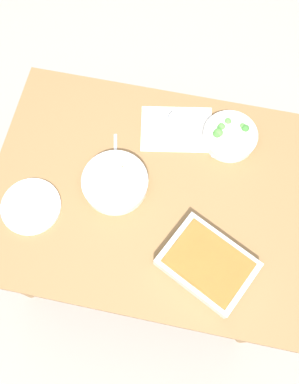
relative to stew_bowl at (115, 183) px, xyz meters
name	(u,v)px	position (x,y,z in m)	size (l,w,h in m)	color
ground_plane	(150,240)	(0.13, 0.00, -0.77)	(6.00, 6.00, 0.00)	#9E9389
dining_table	(150,200)	(0.13, 0.00, -0.12)	(1.20, 0.90, 0.74)	olive
placemat	(177,129)	(0.18, 0.28, -0.03)	(0.28, 0.20, 0.00)	silver
stew_bowl	(115,183)	(0.00, 0.00, 0.00)	(0.25, 0.25, 0.06)	silver
broccoli_bowl	(230,136)	(0.39, 0.28, 0.00)	(0.21, 0.21, 0.07)	silver
baking_dish	(208,264)	(0.38, -0.23, 0.00)	(0.37, 0.33, 0.06)	silver
drink_cup	(177,124)	(0.18, 0.28, 0.01)	(0.07, 0.07, 0.08)	#B2BCC6
side_plate	(31,206)	(-0.29, -0.14, -0.03)	(0.22, 0.22, 0.01)	white
spoon_by_stew	(116,160)	(-0.02, 0.10, -0.03)	(0.06, 0.17, 0.01)	silver
spoon_by_broccoli	(222,146)	(0.37, 0.24, -0.03)	(0.11, 0.16, 0.01)	silver
spoon_spare	(183,137)	(0.21, 0.25, -0.03)	(0.13, 0.14, 0.01)	silver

